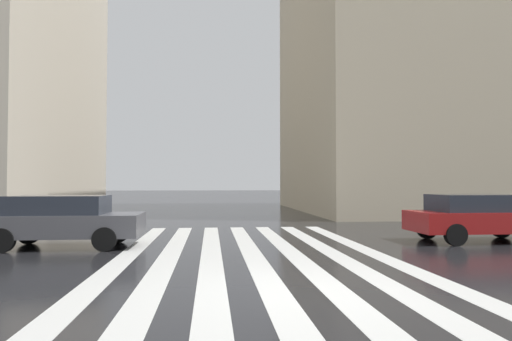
% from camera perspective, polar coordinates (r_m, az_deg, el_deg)
% --- Properties ---
extents(ground_plane, '(220.00, 220.00, 0.00)m').
position_cam_1_polar(ground_plane, '(7.39, 6.05, -15.25)').
color(ground_plane, black).
extents(zebra_crossing, '(13.00, 6.50, 0.01)m').
position_cam_1_polar(zebra_crossing, '(11.22, -0.58, -10.58)').
color(zebra_crossing, silver).
rests_on(zebra_crossing, ground_plane).
extents(haussmann_block_corner, '(16.34, 24.01, 21.94)m').
position_cam_1_polar(haussmann_block_corner, '(34.06, 26.48, 13.80)').
color(haussmann_block_corner, beige).
rests_on(haussmann_block_corner, ground_plane).
extents(car_red, '(1.85, 4.10, 1.41)m').
position_cam_1_polar(car_red, '(14.90, 26.74, -5.29)').
color(car_red, maroon).
rests_on(car_red, ground_plane).
extents(car_dark_grey, '(1.85, 4.10, 1.41)m').
position_cam_1_polar(car_dark_grey, '(13.20, -23.60, -5.81)').
color(car_dark_grey, '#4C4C51').
rests_on(car_dark_grey, ground_plane).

